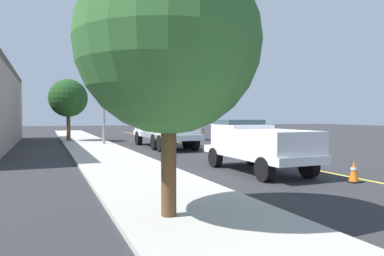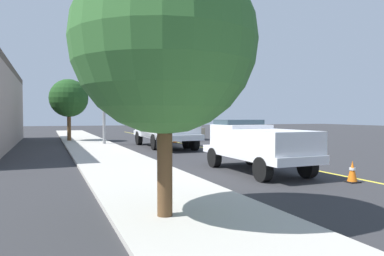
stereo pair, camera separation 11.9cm
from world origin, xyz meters
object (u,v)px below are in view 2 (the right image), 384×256
(service_pickup_truck, at_px, (257,144))
(traffic_signal_mast, at_px, (108,63))
(utility_bucket_truck, at_px, (164,125))
(traffic_cone_mid_front, at_px, (175,138))
(traffic_cone_leading, at_px, (352,172))
(passing_minivan, at_px, (186,129))

(service_pickup_truck, bearing_deg, traffic_signal_mast, 18.99)
(utility_bucket_truck, distance_m, traffic_cone_mid_front, 4.28)
(utility_bucket_truck, relative_size, traffic_cone_leading, 11.50)
(utility_bucket_truck, xyz_separation_m, traffic_signal_mast, (1.24, 3.74, 4.31))
(utility_bucket_truck, xyz_separation_m, traffic_cone_mid_front, (3.68, -1.84, -1.18))
(passing_minivan, relative_size, traffic_cone_mid_front, 5.57)
(service_pickup_truck, relative_size, traffic_signal_mast, 0.69)
(service_pickup_truck, bearing_deg, passing_minivan, -9.38)
(service_pickup_truck, relative_size, traffic_cone_mid_front, 6.49)
(utility_bucket_truck, bearing_deg, traffic_signal_mast, 71.65)
(passing_minivan, distance_m, traffic_cone_leading, 22.80)
(passing_minivan, bearing_deg, traffic_cone_mid_front, 151.65)
(passing_minivan, bearing_deg, service_pickup_truck, 170.62)
(traffic_cone_mid_front, relative_size, traffic_signal_mast, 0.11)
(utility_bucket_truck, bearing_deg, traffic_cone_mid_front, -26.52)
(traffic_cone_leading, bearing_deg, traffic_cone_mid_front, 2.89)
(traffic_cone_mid_front, bearing_deg, passing_minivan, -28.35)
(passing_minivan, distance_m, traffic_cone_mid_front, 4.77)
(service_pickup_truck, distance_m, traffic_signal_mast, 14.79)
(passing_minivan, relative_size, traffic_cone_leading, 6.77)
(service_pickup_truck, relative_size, traffic_cone_leading, 7.89)
(traffic_signal_mast, bearing_deg, passing_minivan, -49.82)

